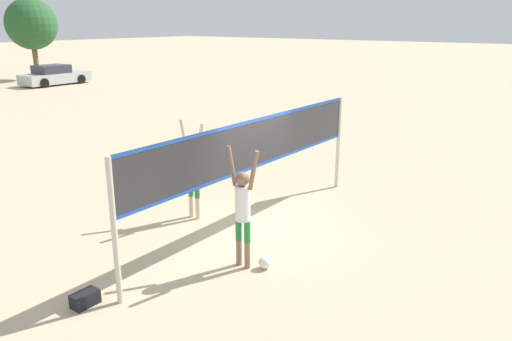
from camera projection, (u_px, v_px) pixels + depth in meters
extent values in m
plane|color=#C6B28C|center=(256.00, 230.00, 10.95)|extent=(200.00, 200.00, 0.00)
cylinder|color=beige|center=(114.00, 233.00, 7.78)|extent=(0.10, 0.10, 2.47)
cylinder|color=beige|center=(338.00, 143.00, 13.41)|extent=(0.10, 0.10, 2.47)
cube|color=#2D2D33|center=(256.00, 143.00, 10.39)|extent=(7.27, 0.02, 1.04)
cube|color=#1E4CB2|center=(256.00, 120.00, 10.25)|extent=(7.27, 0.03, 0.06)
cube|color=#1E4CB2|center=(256.00, 166.00, 10.53)|extent=(7.27, 0.03, 0.06)
cylinder|color=#8C664C|center=(247.00, 255.00, 9.20)|extent=(0.11, 0.11, 0.51)
cylinder|color=#267F3F|center=(247.00, 232.00, 9.07)|extent=(0.12, 0.12, 0.42)
cylinder|color=#8C664C|center=(239.00, 252.00, 9.32)|extent=(0.11, 0.11, 0.51)
cylinder|color=#267F3F|center=(239.00, 229.00, 9.18)|extent=(0.12, 0.12, 0.42)
cylinder|color=white|center=(243.00, 203.00, 8.97)|extent=(0.28, 0.28, 0.66)
sphere|color=#8C664C|center=(242.00, 179.00, 8.84)|extent=(0.26, 0.26, 0.26)
cylinder|color=#8C664C|center=(254.00, 171.00, 8.64)|extent=(0.08, 0.23, 0.74)
cylinder|color=#8C664C|center=(232.00, 166.00, 8.92)|extent=(0.08, 0.23, 0.74)
cylinder|color=beige|center=(191.00, 206.00, 11.61)|extent=(0.11, 0.11, 0.51)
cylinder|color=#267F3F|center=(191.00, 187.00, 11.48)|extent=(0.12, 0.12, 0.42)
cylinder|color=beige|center=(198.00, 208.00, 11.50)|extent=(0.11, 0.11, 0.51)
cylinder|color=#267F3F|center=(197.00, 189.00, 11.36)|extent=(0.12, 0.12, 0.42)
cylinder|color=white|center=(193.00, 166.00, 11.26)|extent=(0.28, 0.28, 0.66)
sphere|color=beige|center=(192.00, 146.00, 11.13)|extent=(0.26, 0.26, 0.26)
cylinder|color=beige|center=(184.00, 136.00, 11.21)|extent=(0.08, 0.23, 0.74)
cylinder|color=beige|center=(200.00, 139.00, 10.93)|extent=(0.08, 0.23, 0.74)
sphere|color=white|center=(265.00, 263.00, 9.21)|extent=(0.23, 0.23, 0.23)
cube|color=black|center=(85.00, 299.00, 8.02)|extent=(0.43, 0.26, 0.23)
cube|color=#B7B7BC|center=(55.00, 78.00, 35.40)|extent=(4.82, 2.00, 0.70)
cube|color=#2D333D|center=(51.00, 69.00, 35.03)|extent=(2.20, 1.77, 0.57)
cylinder|color=black|center=(66.00, 78.00, 37.08)|extent=(0.65, 0.24, 0.64)
cylinder|color=black|center=(81.00, 79.00, 36.12)|extent=(0.65, 0.24, 0.64)
cylinder|color=black|center=(29.00, 81.00, 34.77)|extent=(0.65, 0.24, 0.64)
cylinder|color=black|center=(44.00, 83.00, 33.80)|extent=(0.65, 0.24, 0.64)
cylinder|color=brown|center=(36.00, 59.00, 38.33)|extent=(0.40, 0.40, 3.09)
sphere|color=#285B2D|center=(31.00, 24.00, 37.58)|extent=(3.80, 3.80, 3.80)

